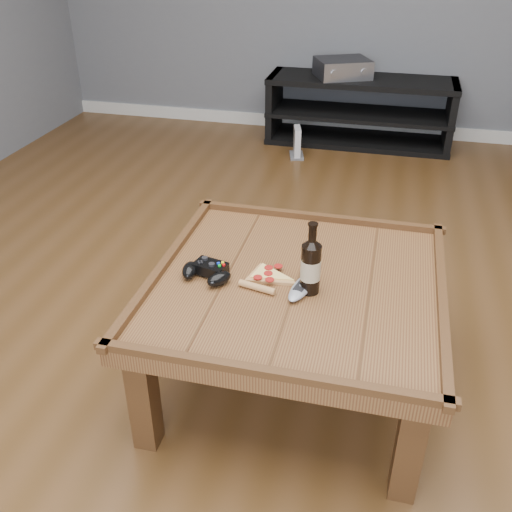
% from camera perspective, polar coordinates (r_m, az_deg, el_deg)
% --- Properties ---
extents(ground, '(6.00, 6.00, 0.00)m').
position_cam_1_polar(ground, '(2.27, 3.70, -12.08)').
color(ground, '#4D3016').
rests_on(ground, ground).
extents(baseboard, '(5.00, 0.02, 0.10)m').
position_cam_1_polar(baseboard, '(4.87, 10.33, 12.60)').
color(baseboard, silver).
rests_on(baseboard, ground).
extents(coffee_table, '(1.03, 1.03, 0.48)m').
position_cam_1_polar(coffee_table, '(2.02, 4.07, -3.96)').
color(coffee_table, '#4E2B16').
rests_on(coffee_table, ground).
extents(media_console, '(1.40, 0.45, 0.50)m').
position_cam_1_polar(media_console, '(4.59, 10.30, 14.01)').
color(media_console, black).
rests_on(media_console, ground).
extents(beer_bottle, '(0.07, 0.07, 0.26)m').
position_cam_1_polar(beer_bottle, '(1.89, 5.50, -0.89)').
color(beer_bottle, black).
rests_on(beer_bottle, coffee_table).
extents(game_controller, '(0.20, 0.16, 0.05)m').
position_cam_1_polar(game_controller, '(2.00, -4.94, -1.56)').
color(game_controller, black).
rests_on(game_controller, coffee_table).
extents(pizza_slice, '(0.19, 0.26, 0.02)m').
position_cam_1_polar(pizza_slice, '(1.99, 1.07, -2.15)').
color(pizza_slice, tan).
rests_on(pizza_slice, coffee_table).
extents(smartphone, '(0.06, 0.11, 0.01)m').
position_cam_1_polar(smartphone, '(2.06, -4.84, -1.09)').
color(smartphone, black).
rests_on(smartphone, coffee_table).
extents(remote_control, '(0.11, 0.21, 0.03)m').
position_cam_1_polar(remote_control, '(1.94, 4.72, -3.00)').
color(remote_control, '#989CA5').
rests_on(remote_control, coffee_table).
extents(av_receiver, '(0.47, 0.44, 0.13)m').
position_cam_1_polar(av_receiver, '(4.51, 8.65, 18.09)').
color(av_receiver, black).
rests_on(av_receiver, media_console).
extents(game_console, '(0.14, 0.19, 0.22)m').
position_cam_1_polar(game_console, '(4.28, 4.12, 11.16)').
color(game_console, slate).
rests_on(game_console, ground).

